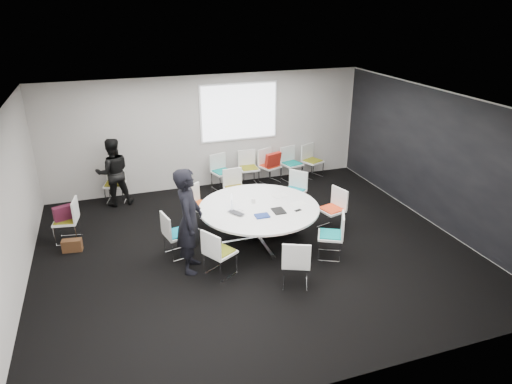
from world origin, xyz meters
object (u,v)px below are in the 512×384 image
object	(u,v)px
chair_back_b	(249,175)
chair_back_c	(269,172)
chair_ring_d	(200,213)
brown_bag	(72,245)
chair_ring_e	(177,242)
chair_ring_f	(220,261)
chair_back_d	(292,170)
cup	(253,201)
chair_back_e	(312,167)
conference_table	(259,215)
person_main	(189,221)
chair_ring_b	(294,198)
laptop	(238,212)
chair_ring_h	(330,243)
person_back	(113,172)
chair_person_back	(116,191)
maroon_bag	(64,213)
chair_ring_c	(236,196)
chair_back_a	(222,178)
chair_ring_a	(331,217)
chair_ring_g	(296,271)
chair_spare_left	(68,228)

from	to	relation	value
chair_back_b	chair_back_c	distance (m)	0.56
chair_ring_d	brown_bag	bearing A→B (deg)	-32.89
chair_ring_e	chair_ring_f	world-z (taller)	same
chair_back_d	cup	world-z (taller)	chair_back_d
chair_back_e	chair_back_d	bearing A→B (deg)	-20.16
conference_table	chair_ring_f	size ratio (longest dim) A/B	2.66
chair_back_e	person_main	xyz separation A→B (m)	(-3.98, -3.46, 0.67)
chair_ring_b	chair_back_e	size ratio (longest dim) A/B	1.00
chair_ring_e	brown_bag	size ratio (longest dim) A/B	2.44
chair_back_b	laptop	size ratio (longest dim) A/B	2.61
chair_ring_h	cup	bearing A→B (deg)	68.86
conference_table	person_back	distance (m)	3.75
chair_ring_h	person_back	xyz separation A→B (m)	(-3.64, 3.73, 0.52)
chair_person_back	person_back	size ratio (longest dim) A/B	0.55
person_back	maroon_bag	world-z (taller)	person_back
chair_ring_c	chair_ring_f	xyz separation A→B (m)	(-1.06, -2.62, 0.00)
chair_ring_d	chair_back_a	bearing A→B (deg)	-157.05
chair_back_e	brown_bag	bearing A→B (deg)	-3.37
chair_ring_a	chair_ring_d	world-z (taller)	same
conference_table	person_back	world-z (taller)	person_back
chair_ring_c	chair_ring_g	xyz separation A→B (m)	(0.06, -3.33, 0.00)
chair_person_back	chair_back_b	bearing A→B (deg)	-165.36
chair_ring_h	person_main	bearing A→B (deg)	107.95
conference_table	maroon_bag	bearing A→B (deg)	161.94
chair_back_e	maroon_bag	world-z (taller)	chair_back_e
chair_back_e	chair_ring_g	bearing A→B (deg)	38.88
chair_ring_g	chair_back_a	distance (m)	4.50
chair_ring_e	chair_back_c	bearing A→B (deg)	122.32
chair_ring_d	chair_ring_h	bearing A→B (deg)	95.27
chair_back_e	chair_ring_d	bearing A→B (deg)	5.21
chair_ring_a	laptop	bearing A→B (deg)	77.38
chair_back_c	person_back	bearing A→B (deg)	-20.37
chair_ring_b	chair_ring_h	bearing A→B (deg)	135.83
chair_ring_b	chair_back_d	bearing A→B (deg)	-60.65
chair_ring_h	laptop	size ratio (longest dim) A/B	2.61
chair_spare_left	brown_bag	xyz separation A→B (m)	(0.07, -0.45, -0.16)
chair_person_back	laptop	size ratio (longest dim) A/B	2.61
maroon_bag	brown_bag	world-z (taller)	maroon_bag
chair_ring_b	chair_spare_left	distance (m)	4.81
chair_ring_g	person_main	world-z (taller)	person_main
chair_ring_b	chair_ring_a	bearing A→B (deg)	157.63
chair_spare_left	chair_back_a	bearing A→B (deg)	-55.95
chair_ring_b	chair_ring_c	xyz separation A→B (m)	(-1.22, 0.56, 0.00)
chair_back_c	chair_ring_e	bearing A→B (deg)	22.50
chair_ring_b	chair_ring_g	size ratio (longest dim) A/B	1.00
chair_ring_c	chair_ring_g	distance (m)	3.33
chair_ring_a	chair_ring_e	size ratio (longest dim) A/B	1.00
chair_ring_g	chair_back_c	world-z (taller)	same
chair_ring_d	chair_ring_e	bearing A→B (deg)	18.96
chair_ring_f	chair_ring_h	size ratio (longest dim) A/B	1.00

